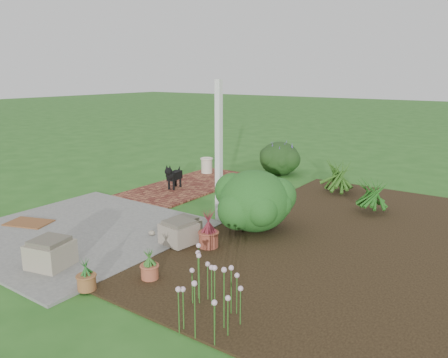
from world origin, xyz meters
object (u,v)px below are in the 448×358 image
Objects in this scene: stone_trough_near at (51,254)px; cream_ceramic_urn at (207,166)px; evergreen_shrub at (254,199)px; black_dog at (173,175)px.

stone_trough_near is 6.03m from cream_ceramic_urn.
evergreen_shrub is (1.47, 2.89, 0.34)m from stone_trough_near.
stone_trough_near is at bearing -73.26° from cream_ceramic_urn.
black_dog is at bearing -77.92° from cream_ceramic_urn.
cream_ceramic_urn is 4.32m from evergreen_shrub.
cream_ceramic_urn is (-0.37, 1.73, -0.12)m from black_dog.
stone_trough_near is at bearing -116.91° from evergreen_shrub.
evergreen_shrub reaches higher than cream_ceramic_urn.
stone_trough_near is 3.26m from evergreen_shrub.
black_dog reaches higher than stone_trough_near.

